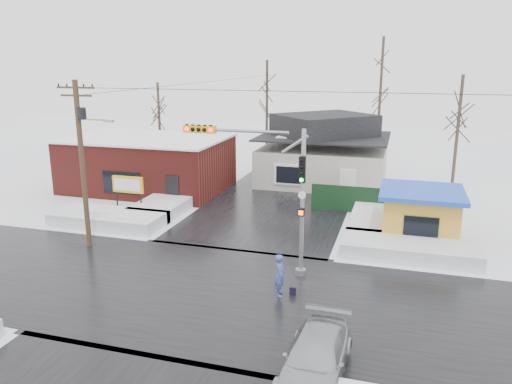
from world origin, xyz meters
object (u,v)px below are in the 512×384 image
(utility_pole, at_px, (83,155))
(marquee_sign, at_px, (128,186))
(kiosk, at_px, (420,214))
(car, at_px, (316,359))
(traffic_signal, at_px, (269,181))
(pedestrian, at_px, (280,275))

(utility_pole, bearing_deg, marquee_sign, 100.13)
(kiosk, height_order, car, kiosk)
(traffic_signal, bearing_deg, car, -64.79)
(marquee_sign, height_order, car, marquee_sign)
(marquee_sign, distance_m, pedestrian, 15.41)
(kiosk, bearing_deg, utility_pole, -159.56)
(traffic_signal, bearing_deg, pedestrian, -64.27)
(pedestrian, bearing_deg, marquee_sign, 42.96)
(marquee_sign, relative_size, pedestrian, 1.35)
(traffic_signal, bearing_deg, kiosk, 44.84)
(utility_pole, distance_m, marquee_sign, 6.87)
(kiosk, relative_size, pedestrian, 2.44)
(utility_pole, xyz_separation_m, pedestrian, (11.49, -2.88, -4.17))
(marquee_sign, distance_m, car, 20.75)
(kiosk, bearing_deg, car, -103.16)
(marquee_sign, height_order, kiosk, kiosk)
(kiosk, xyz_separation_m, car, (-3.44, -14.72, -0.77))
(traffic_signal, xyz_separation_m, car, (3.62, -7.70, -3.84))
(pedestrian, bearing_deg, kiosk, -44.16)
(traffic_signal, distance_m, car, 9.33)
(car, bearing_deg, marquee_sign, 138.16)
(kiosk, bearing_deg, pedestrian, -122.35)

